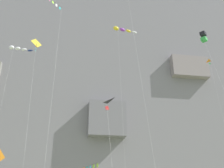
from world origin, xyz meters
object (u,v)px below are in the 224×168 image
object	(u,v)px
kite_delta_upper_left	(103,109)
kite_box_low_center	(204,37)
kite_windsock_upper_right	(122,30)
kite_delta_mid_right	(213,69)
kite_banner_front_field	(52,29)
kite_windsock_far_left	(17,49)
kite_diamond_low_right	(36,50)

from	to	relation	value
kite_delta_upper_left	kite_box_low_center	xyz separation A→B (m)	(19.60, 9.27, 18.21)
kite_windsock_upper_right	kite_delta_upper_left	size ratio (longest dim) A/B	2.48
kite_delta_upper_left	kite_delta_mid_right	size ratio (longest dim) A/B	0.43
kite_delta_mid_right	kite_banner_front_field	bearing A→B (deg)	-147.72
kite_delta_upper_left	kite_delta_mid_right	distance (m)	37.10
kite_banner_front_field	kite_delta_upper_left	world-z (taller)	kite_banner_front_field
kite_windsock_upper_right	kite_windsock_far_left	bearing A→B (deg)	169.12
kite_windsock_upper_right	kite_delta_mid_right	size ratio (longest dim) A/B	1.07
kite_banner_front_field	kite_windsock_far_left	distance (m)	21.16
kite_box_low_center	kite_delta_mid_right	world-z (taller)	kite_box_low_center
kite_diamond_low_right	kite_delta_upper_left	xyz separation A→B (m)	(9.73, -7.79, -11.77)
kite_delta_mid_right	kite_windsock_upper_right	bearing A→B (deg)	-162.94
kite_windsock_far_left	kite_diamond_low_right	bearing A→B (deg)	-60.11
kite_delta_upper_left	kite_box_low_center	size ratio (longest dim) A/B	0.43
kite_windsock_far_left	kite_delta_mid_right	size ratio (longest dim) A/B	0.95
kite_banner_front_field	kite_windsock_far_left	size ratio (longest dim) A/B	0.87
kite_windsock_upper_right	kite_delta_upper_left	bearing A→B (deg)	-111.07
kite_box_low_center	kite_delta_mid_right	size ratio (longest dim) A/B	1.01
kite_windsock_far_left	kite_windsock_upper_right	bearing A→B (deg)	-10.88
kite_banner_front_field	kite_diamond_low_right	xyz separation A→B (m)	(-3.23, 9.46, 2.72)
kite_banner_front_field	kite_windsock_upper_right	distance (m)	21.50
kite_banner_front_field	kite_box_low_center	xyz separation A→B (m)	(26.09, 10.95, 9.15)
kite_delta_upper_left	kite_delta_mid_right	xyz separation A→B (m)	(26.59, 19.23, 17.31)
kite_diamond_low_right	kite_windsock_upper_right	size ratio (longest dim) A/B	0.79
kite_banner_front_field	kite_delta_mid_right	distance (m)	39.99
kite_diamond_low_right	kite_box_low_center	distance (m)	30.06
kite_banner_front_field	kite_delta_mid_right	bearing A→B (deg)	32.28
kite_windsock_far_left	kite_box_low_center	xyz separation A→B (m)	(34.21, -7.01, 1.46)
kite_windsock_far_left	kite_delta_mid_right	bearing A→B (deg)	4.08
kite_windsock_far_left	kite_delta_mid_right	distance (m)	41.31
kite_windsock_far_left	kite_banner_front_field	bearing A→B (deg)	-65.67
kite_banner_front_field	kite_windsock_far_left	bearing A→B (deg)	114.33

